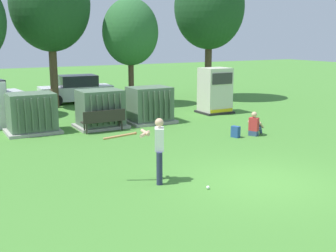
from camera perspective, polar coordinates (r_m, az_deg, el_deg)
ground_plane at (r=11.95m, az=12.36°, el=-7.24°), size 96.00×96.00×0.00m
transformer_west at (r=18.23m, az=-17.61°, el=1.57°), size 2.10×1.70×1.62m
transformer_mid_west at (r=18.66m, az=-8.95°, el=2.20°), size 2.10×1.70×1.62m
transformer_mid_east at (r=19.53m, az=-2.46°, el=2.76°), size 2.10×1.70×1.62m
generator_enclosure at (r=22.10m, az=6.24°, el=4.66°), size 1.60×1.40×2.30m
park_bench at (r=17.73m, az=-8.50°, el=0.89°), size 1.80×0.41×0.92m
batter at (r=11.42m, az=-1.44°, el=-2.74°), size 1.53×1.00×1.74m
sports_ball at (r=11.18m, az=5.31°, el=-8.11°), size 0.09×0.09×0.09m
seated_spectator at (r=17.36m, az=11.42°, el=0.02°), size 0.79×0.67×0.96m
backpack at (r=16.89m, az=8.97°, el=-0.77°), size 0.33×0.37×0.44m
tree_center_left at (r=24.35m, az=-15.37°, el=15.30°), size 4.21×4.21×8.04m
tree_center_right at (r=24.55m, az=-5.01°, el=12.28°), size 3.12×3.12×5.95m
tree_right at (r=27.05m, az=5.49°, el=15.36°), size 4.25×4.25×8.12m
parked_car_left_of_center at (r=26.13m, az=-12.04°, el=4.71°), size 4.30×2.12×1.62m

